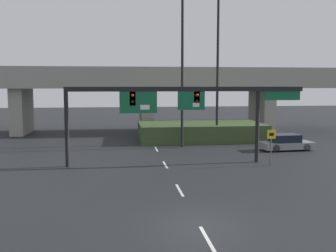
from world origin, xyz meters
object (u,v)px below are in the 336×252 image
(signal_gantry, at_px, (180,101))
(highway_light_pole_near, at_px, (218,65))
(highway_light_pole_far, at_px, (182,66))
(parked_sedan_near_right, at_px, (286,143))
(speed_limit_sign, at_px, (271,142))

(signal_gantry, distance_m, highway_light_pole_near, 11.07)
(signal_gantry, relative_size, highway_light_pole_far, 1.24)
(highway_light_pole_near, height_order, highway_light_pole_far, highway_light_pole_near)
(highway_light_pole_far, xyz_separation_m, parked_sedan_near_right, (8.45, -2.77, -6.47))
(highway_light_pole_far, height_order, parked_sedan_near_right, highway_light_pole_far)
(speed_limit_sign, height_order, highway_light_pole_far, highway_light_pole_far)
(parked_sedan_near_right, bearing_deg, signal_gantry, -159.11)
(signal_gantry, bearing_deg, highway_light_pole_far, 79.54)
(signal_gantry, xyz_separation_m, speed_limit_sign, (6.14, -1.29, -2.77))
(highway_light_pole_far, bearing_deg, signal_gantry, -100.46)
(highway_light_pole_far, bearing_deg, speed_limit_sign, -60.88)
(speed_limit_sign, relative_size, highway_light_pole_far, 0.19)
(speed_limit_sign, xyz_separation_m, highway_light_pole_far, (-4.79, 8.59, 5.46))
(parked_sedan_near_right, bearing_deg, speed_limit_sign, -126.12)
(parked_sedan_near_right, bearing_deg, highway_light_pole_far, 157.89)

